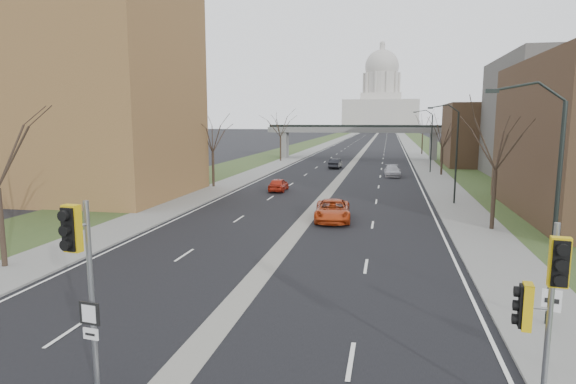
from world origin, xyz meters
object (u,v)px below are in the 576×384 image
(car_right_near, at_px, (333,210))
(car_left_near, at_px, (278,185))
(signal_pole_median, at_px, (81,265))
(speed_limit_sign, at_px, (550,314))
(signal_pole_right, at_px, (544,299))
(car_left_far, at_px, (335,164))
(car_right_mid, at_px, (392,171))

(car_right_near, bearing_deg, car_left_near, 112.50)
(signal_pole_median, relative_size, car_left_near, 1.33)
(speed_limit_sign, bearing_deg, signal_pole_right, -98.42)
(signal_pole_median, relative_size, car_right_near, 0.98)
(signal_pole_median, height_order, car_left_far, signal_pole_median)
(speed_limit_sign, bearing_deg, car_left_far, 114.53)
(car_left_near, distance_m, car_right_mid, 19.80)
(signal_pole_median, xyz_separation_m, car_right_mid, (8.23, 54.19, -3.07))
(car_left_near, relative_size, car_right_near, 0.74)
(car_left_far, xyz_separation_m, car_right_mid, (8.52, -9.14, -0.02))
(car_right_near, bearing_deg, signal_pole_median, -104.10)
(signal_pole_median, xyz_separation_m, speed_limit_sign, (12.50, 4.20, -1.98))
(signal_pole_right, bearing_deg, car_right_mid, 99.95)
(car_right_near, bearing_deg, speed_limit_sign, -72.22)
(car_left_far, distance_m, car_right_mid, 12.49)
(signal_pole_median, height_order, speed_limit_sign, signal_pole_median)
(signal_pole_right, distance_m, car_left_far, 63.41)
(speed_limit_sign, bearing_deg, car_right_near, 125.63)
(car_left_near, xyz_separation_m, car_right_near, (7.29, -13.70, 0.08))
(car_right_near, distance_m, car_right_mid, 29.94)
(signal_pole_right, xyz_separation_m, speed_limit_sign, (1.20, 3.15, -1.58))
(speed_limit_sign, xyz_separation_m, car_left_near, (-16.07, 34.10, -1.10))
(speed_limit_sign, relative_size, car_right_mid, 0.50)
(car_right_near, height_order, car_right_mid, car_right_near)
(car_right_mid, bearing_deg, car_left_near, -129.27)
(signal_pole_median, bearing_deg, signal_pole_right, 11.95)
(car_left_near, bearing_deg, car_left_far, -98.60)
(signal_pole_median, distance_m, car_right_near, 25.05)
(signal_pole_right, xyz_separation_m, car_left_far, (-11.59, 62.28, -2.64))
(car_left_near, bearing_deg, signal_pole_right, 110.66)
(signal_pole_right, relative_size, car_right_near, 0.93)
(signal_pole_right, xyz_separation_m, car_left_near, (-14.88, 37.25, -2.68))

